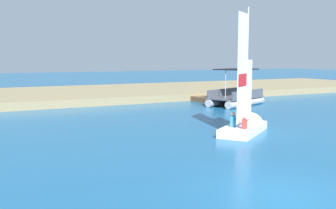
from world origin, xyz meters
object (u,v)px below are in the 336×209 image
object	(u,v)px
pontoon_boat	(236,97)
channel_buoy	(243,109)
sailboat	(247,122)
wooden_dock	(210,100)

from	to	relation	value
pontoon_boat	channel_buoy	world-z (taller)	pontoon_boat
sailboat	wooden_dock	bearing A→B (deg)	30.03
pontoon_boat	channel_buoy	xyz separation A→B (m)	(-2.37, -4.00, -0.42)
wooden_dock	channel_buoy	size ratio (longest dim) A/B	8.36
sailboat	channel_buoy	size ratio (longest dim) A/B	11.94
sailboat	pontoon_boat	world-z (taller)	sailboat
pontoon_boat	channel_buoy	distance (m)	4.67
sailboat	pontoon_boat	size ratio (longest dim) A/B	1.22
wooden_dock	sailboat	distance (m)	13.17
wooden_dock	pontoon_boat	distance (m)	2.77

